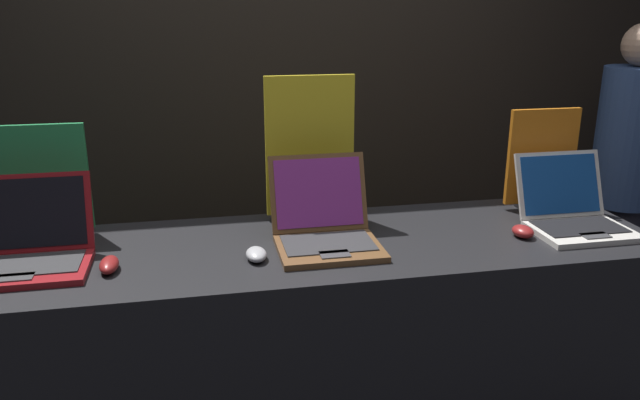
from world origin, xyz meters
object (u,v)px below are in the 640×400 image
(laptop_front, at_px, (23,247))
(promo_stand_back, at_px, (541,162))
(promo_stand_front, at_px, (36,185))
(person_bystander, at_px, (622,190))
(laptop_middle, at_px, (325,226))
(mouse_middle, at_px, (256,254))
(promo_stand_middle, at_px, (310,152))
(mouse_front, at_px, (109,265))
(laptop_back, at_px, (573,212))
(mouse_back, at_px, (523,231))

(laptop_front, bearing_deg, promo_stand_back, 6.62)
(promo_stand_front, xyz_separation_m, promo_stand_back, (1.84, -0.05, 0.00))
(promo_stand_front, relative_size, promo_stand_back, 1.00)
(promo_stand_front, bearing_deg, person_bystander, 7.66)
(laptop_middle, relative_size, promo_stand_back, 0.94)
(laptop_front, relative_size, mouse_middle, 3.65)
(promo_stand_front, xyz_separation_m, person_bystander, (2.52, 0.34, -0.27))
(mouse_middle, relative_size, person_bystander, 0.07)
(laptop_front, bearing_deg, promo_stand_front, 90.00)
(promo_stand_middle, bearing_deg, mouse_front, -152.41)
(promo_stand_front, bearing_deg, laptop_front, -90.00)
(promo_stand_front, distance_m, mouse_middle, 0.80)
(mouse_front, xyz_separation_m, promo_stand_middle, (0.68, 0.36, 0.24))
(promo_stand_middle, distance_m, laptop_back, 0.97)
(promo_stand_front, distance_m, promo_stand_back, 1.84)
(laptop_back, xyz_separation_m, mouse_back, (-0.22, -0.05, -0.04))
(laptop_middle, bearing_deg, mouse_front, -172.50)
(mouse_middle, height_order, promo_stand_middle, promo_stand_middle)
(mouse_middle, xyz_separation_m, laptop_back, (1.14, 0.07, 0.04))
(promo_stand_front, xyz_separation_m, laptop_back, (1.84, -0.28, -0.13))
(mouse_front, relative_size, mouse_middle, 1.10)
(promo_stand_middle, height_order, mouse_back, promo_stand_middle)
(mouse_middle, height_order, promo_stand_back, promo_stand_back)
(promo_stand_front, xyz_separation_m, laptop_middle, (0.94, -0.26, -0.12))
(mouse_front, distance_m, person_bystander, 2.36)
(laptop_back, bearing_deg, laptop_front, 179.24)
(laptop_front, distance_m, laptop_back, 1.84)
(mouse_front, relative_size, laptop_middle, 0.32)
(mouse_front, relative_size, mouse_back, 1.30)
(mouse_front, xyz_separation_m, mouse_middle, (0.44, -0.00, -0.00))
(laptop_front, xyz_separation_m, person_bystander, (2.52, 0.60, -0.14))
(person_bystander, bearing_deg, laptop_middle, -159.30)
(mouse_back, bearing_deg, laptop_middle, 173.76)
(laptop_front, bearing_deg, mouse_back, -2.55)
(person_bystander, bearing_deg, mouse_back, -143.13)
(promo_stand_front, height_order, person_bystander, person_bystander)
(promo_stand_front, relative_size, person_bystander, 0.24)
(promo_stand_front, height_order, promo_stand_back, same)
(mouse_back, bearing_deg, promo_stand_back, 52.89)
(person_bystander, bearing_deg, mouse_front, -163.12)
(laptop_front, xyz_separation_m, promo_stand_front, (0.00, 0.26, 0.12))
(laptop_front, relative_size, person_bystander, 0.24)
(laptop_back, relative_size, person_bystander, 0.21)
(promo_stand_middle, xyz_separation_m, person_bystander, (1.58, 0.33, -0.34))
(promo_stand_back, bearing_deg, laptop_back, -90.00)
(laptop_front, relative_size, mouse_front, 3.32)
(laptop_front, relative_size, promo_stand_front, 1.01)
(promo_stand_middle, bearing_deg, promo_stand_back, -3.54)
(person_bystander, bearing_deg, promo_stand_middle, -168.23)
(laptop_middle, height_order, promo_stand_middle, promo_stand_middle)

